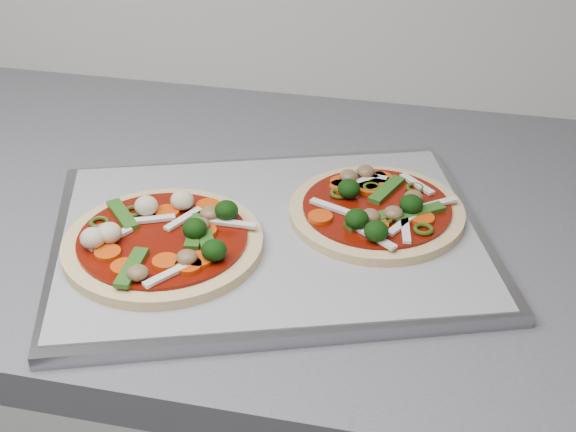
# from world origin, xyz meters

# --- Properties ---
(baking_tray) EXTENTS (0.51, 0.45, 0.01)m
(baking_tray) POSITION_xyz_m (0.53, 1.23, 0.91)
(baking_tray) COLOR gray
(baking_tray) RESTS_ON countertop
(parchment) EXTENTS (0.49, 0.42, 0.00)m
(parchment) POSITION_xyz_m (0.53, 1.23, 0.92)
(parchment) COLOR gray
(parchment) RESTS_ON baking_tray
(pizza_left) EXTENTS (0.21, 0.21, 0.03)m
(pizza_left) POSITION_xyz_m (0.44, 1.18, 0.93)
(pizza_left) COLOR tan
(pizza_left) RESTS_ON parchment
(pizza_right) EXTENTS (0.19, 0.19, 0.03)m
(pizza_right) POSITION_xyz_m (0.63, 1.28, 0.93)
(pizza_right) COLOR tan
(pizza_right) RESTS_ON parchment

